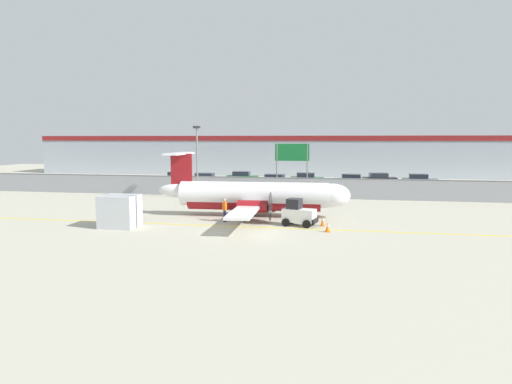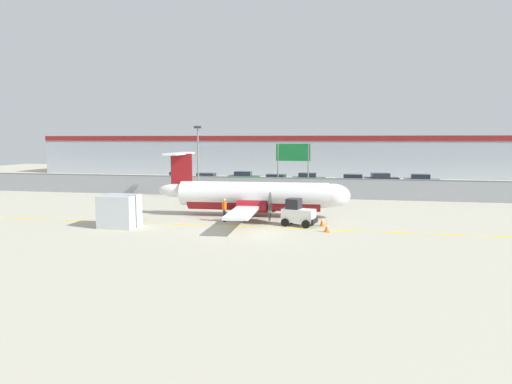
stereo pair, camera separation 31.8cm
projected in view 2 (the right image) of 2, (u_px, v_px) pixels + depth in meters
The scene contains 21 objects.
ground_plane at pixel (250, 227), 31.17m from camera, with size 140.00×140.00×0.01m.
perimeter_fence at pixel (282, 187), 46.64m from camera, with size 98.00×0.10×2.10m.
parking_lot_strip at pixel (294, 186), 57.97m from camera, with size 98.00×17.00×0.12m.
background_building at pixel (307, 155), 75.63m from camera, with size 91.00×8.10×6.50m.
commuter_airplane at pixel (257, 196), 35.18m from camera, with size 15.04×16.05×4.92m.
baggage_tug at pixel (298, 214), 31.51m from camera, with size 2.52×1.83×1.88m.
ground_crew_worker at pixel (224, 209), 33.05m from camera, with size 0.45×0.54×1.70m.
cargo_container at pixel (119, 211), 31.05m from camera, with size 2.44×2.01×2.20m.
traffic_cone_near_left at pixel (297, 214), 34.79m from camera, with size 0.36×0.36×0.64m.
traffic_cone_near_right at pixel (322, 222), 31.48m from camera, with size 0.36×0.36×0.64m.
traffic_cone_far_left at pixel (327, 227), 29.44m from camera, with size 0.36×0.36×0.64m.
parked_car_0 at pixel (180, 178), 59.99m from camera, with size 4.20×2.01×1.58m.
parked_car_1 at pixel (206, 179), 57.93m from camera, with size 4.21×2.03×1.58m.
parked_car_2 at pixel (244, 177), 60.74m from camera, with size 4.25×2.10×1.58m.
parked_car_3 at pixel (275, 181), 55.99m from camera, with size 4.37×2.38×1.58m.
parked_car_4 at pixel (308, 179), 58.17m from camera, with size 4.20×2.01×1.58m.
parked_car_5 at pixel (352, 181), 55.93m from camera, with size 4.36×2.36×1.58m.
parked_car_6 at pixel (381, 179), 57.82m from camera, with size 4.36×2.36×1.58m.
parked_car_7 at pixel (421, 181), 56.06m from camera, with size 4.33×2.27×1.58m.
apron_light_pole at pixel (198, 156), 45.49m from camera, with size 0.70×0.30×7.27m.
highway_sign at pixel (293, 157), 47.69m from camera, with size 3.60×0.14×5.50m.
Camera 2 is at (6.29, -28.04, 5.99)m, focal length 32.00 mm.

